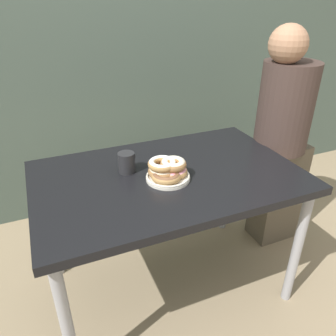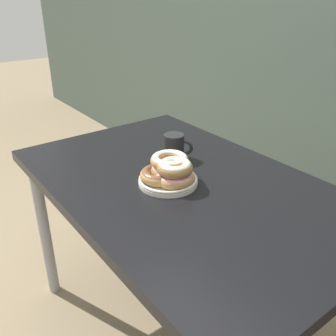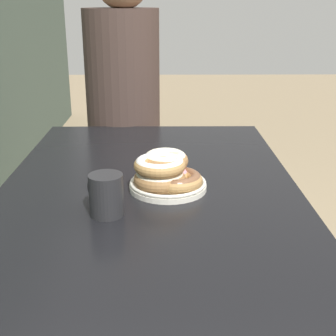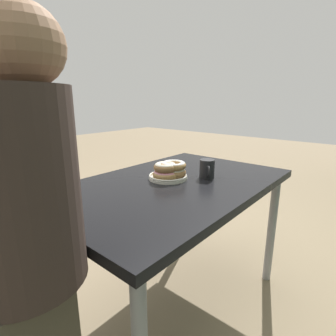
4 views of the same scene
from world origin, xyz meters
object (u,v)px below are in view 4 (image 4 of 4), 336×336
dining_table (173,195)px  coffee_mug (207,169)px  donut_plate (169,171)px  person_figure (19,271)px

dining_table → coffee_mug: bearing=151.2°
donut_plate → person_figure: bearing=12.4°
dining_table → donut_plate: (-0.02, -0.04, 0.12)m
coffee_mug → donut_plate: bearing=-42.6°
dining_table → coffee_mug: (-0.17, 0.10, 0.13)m
coffee_mug → dining_table: bearing=-28.8°
dining_table → donut_plate: bearing=-116.3°
donut_plate → coffee_mug: size_ratio=2.24×
coffee_mug → person_figure: size_ratio=0.07×
donut_plate → person_figure: person_figure is taller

